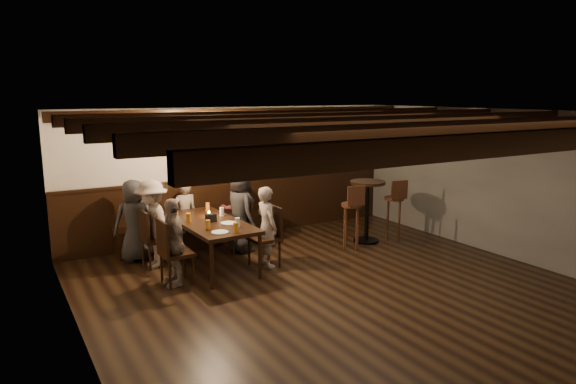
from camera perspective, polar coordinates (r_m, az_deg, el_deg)
room at (r=8.36m, az=-3.83°, el=0.06°), size 7.00×7.00×7.00m
dining_table at (r=7.97m, az=-8.69°, el=-3.62°), size 0.92×1.95×0.72m
chair_left_near at (r=8.24m, az=-14.48°, el=-6.15°), size 0.42×0.42×0.90m
chair_left_far at (r=7.42m, az=-12.34°, el=-7.87°), size 0.44×0.44×0.94m
chair_right_near at (r=8.75m, az=-5.47°, el=-4.89°), size 0.41×0.41×0.87m
chair_right_far at (r=7.99m, az=-2.54°, el=-6.26°), size 0.44×0.44×0.94m
person_bench_left at (r=8.51m, az=-16.70°, el=-3.04°), size 0.66×0.44×1.32m
person_bench_centre at (r=8.93m, az=-11.38°, el=-2.53°), size 0.45×0.30×1.20m
person_bench_right at (r=9.13m, az=-5.77°, el=-1.86°), size 0.63×0.50×1.26m
person_left_near at (r=8.12m, az=-14.83°, el=-3.43°), size 0.53×0.90×1.36m
person_left_far at (r=7.31m, az=-12.67°, el=-5.44°), size 0.32×0.73×1.24m
person_right_near at (r=8.66m, az=-5.34°, el=-2.05°), size 0.47×0.70×1.41m
person_right_far at (r=7.91m, az=-2.37°, el=-3.86°), size 0.31×0.47×1.25m
pint_a at (r=8.47m, az=-12.35°, el=-1.97°), size 0.07×0.07×0.14m
pint_b at (r=8.61m, az=-8.92°, el=-1.64°), size 0.07×0.07×0.14m
pint_c at (r=7.92m, az=-10.99°, el=-2.82°), size 0.07×0.07×0.14m
pint_d at (r=8.23m, az=-7.36°, el=-2.18°), size 0.07×0.07×0.14m
pint_e at (r=7.45m, az=-8.88°, el=-3.62°), size 0.07×0.07×0.14m
pint_f at (r=7.53m, az=-5.64°, el=-3.38°), size 0.07×0.07×0.14m
pint_g at (r=7.25m, az=-5.81°, el=-3.95°), size 0.07×0.07×0.14m
plate_near at (r=7.27m, az=-7.57°, el=-4.45°), size 0.24×0.24×0.01m
plate_far at (r=7.76m, az=-6.59°, el=-3.45°), size 0.24×0.24×0.01m
condiment_caddy at (r=7.89m, az=-8.56°, el=-2.86°), size 0.15×0.10×0.12m
candle at (r=8.26m, az=-8.77°, el=-2.49°), size 0.05×0.05×0.05m
high_top_table at (r=9.27m, az=8.80°, el=-1.12°), size 0.63×0.63×1.11m
bar_stool_left at (r=8.88m, az=7.06°, el=-3.67°), size 0.37×0.39×1.13m
bar_stool_right at (r=9.54m, az=11.66°, el=-2.79°), size 0.37×0.39×1.13m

